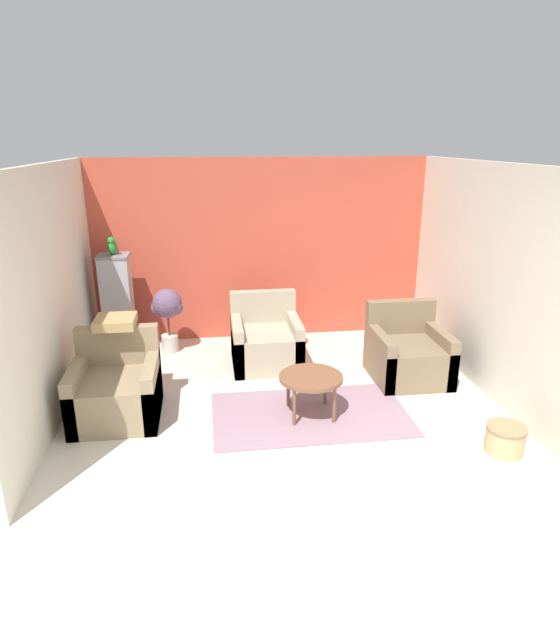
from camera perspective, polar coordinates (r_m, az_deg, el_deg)
The scene contains 14 objects.
ground_plane at distance 4.46m, azimuth 3.46°, elevation -18.64°, with size 20.00×20.00×0.00m, color beige.
wall_back_accent at distance 7.45m, azimuth -2.01°, elevation 7.44°, with size 4.66×0.06×2.48m.
wall_left at distance 5.77m, azimuth -23.28°, elevation 2.50°, with size 0.06×3.77×2.48m.
wall_right at distance 6.32m, azimuth 21.17°, elevation 4.10°, with size 0.06×3.77×2.48m.
area_rug at distance 5.61m, azimuth 3.24°, elevation -10.00°, with size 2.01×1.19×0.01m.
coffee_table at distance 5.44m, azimuth 3.31°, elevation -6.38°, with size 0.65×0.65×0.44m.
armchair_left at distance 5.70m, azimuth -17.03°, elevation -7.24°, with size 0.84×0.87×0.86m.
armchair_right at distance 6.49m, azimuth 13.46°, elevation -3.65°, with size 0.84×0.87×0.86m.
armchair_middle at distance 6.70m, azimuth -1.53°, elevation -2.39°, with size 0.84×0.87×0.86m.
birdcage at distance 7.25m, azimuth -16.88°, elevation 1.42°, with size 0.45×0.45×1.32m.
parrot at distance 7.07m, azimuth -17.48°, elevation 7.51°, with size 0.11×0.20×0.23m.
potted_plant at distance 7.13m, azimuth -11.93°, elevation 1.10°, with size 0.42×0.38×0.86m.
wicker_basket at distance 5.35m, azimuth 22.90°, elevation -11.54°, with size 0.36×0.36×0.26m.
throw_pillow at distance 5.77m, azimuth -17.15°, elevation -0.19°, with size 0.40×0.40×0.10m.
Camera 1 is at (-0.73, -3.46, 2.71)m, focal length 30.00 mm.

